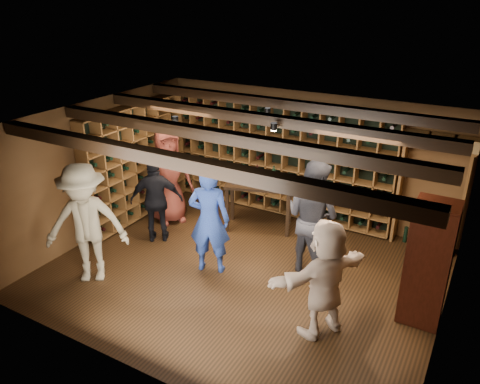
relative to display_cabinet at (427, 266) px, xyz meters
The scene contains 13 objects.
ground 2.85m from the display_cabinet, behind, with size 6.00×6.00×0.00m, color black.
room_shell 3.14m from the display_cabinet, behind, with size 6.00×6.00×6.00m.
wine_rack_back 3.89m from the display_cabinet, 146.67° to the left, with size 4.65×0.30×2.20m.
wine_rack_left 5.59m from the display_cabinet, behind, with size 0.30×2.65×2.20m.
crate_shelf 2.26m from the display_cabinet, 98.20° to the left, with size 1.20×0.32×2.07m.
display_cabinet is the anchor object (origin of this frame).
man_blue_shirt 3.24m from the display_cabinet, behind, with size 0.66×0.43×1.81m, color navy.
man_grey_suit 1.85m from the display_cabinet, 166.82° to the left, with size 0.92×0.72×1.90m, color black.
guest_red_floral 4.93m from the display_cabinet, behind, with size 0.93×0.60×1.89m, color maroon.
guest_woman_black 4.57m from the display_cabinet, behind, with size 0.93×0.39×1.59m, color black.
guest_khaki 4.95m from the display_cabinet, 162.14° to the right, with size 1.25×0.72×1.93m, color #84785B.
guest_beige 1.43m from the display_cabinet, 139.84° to the right, with size 1.53×0.49×1.65m, color tan.
tasting_table 3.45m from the display_cabinet, 157.87° to the left, with size 1.37×0.99×1.21m.
Camera 1 is at (3.15, -5.67, 4.25)m, focal length 35.00 mm.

